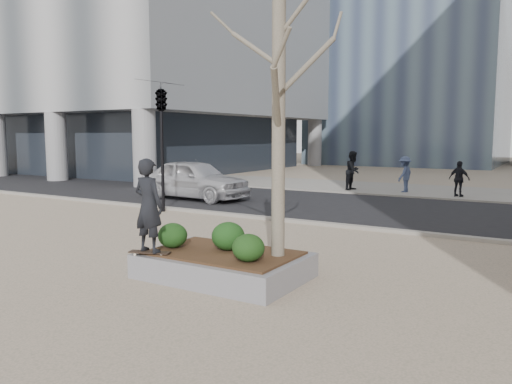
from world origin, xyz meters
The scene contains 16 objects.
ground centered at (0.00, 0.00, 0.00)m, with size 120.00×120.00×0.00m, color tan.
street centered at (0.00, 10.00, 0.01)m, with size 60.00×8.00×0.02m, color black.
far_sidewalk centered at (0.00, 17.00, 0.01)m, with size 60.00×6.00×0.02m, color gray.
planter centered at (1.00, 0.00, 0.23)m, with size 3.00×2.00×0.45m, color gray.
planter_mulch centered at (1.00, 0.00, 0.47)m, with size 2.70×1.70×0.04m, color #382314.
sycamore_tree centered at (2.00, 0.30, 3.79)m, with size 2.80×2.80×6.60m, color gray, non-canonical shape.
shrub_left centered at (-0.05, -0.23, 0.73)m, with size 0.57×0.57×0.49m, color #123611.
shrub_middle centered at (0.99, 0.16, 0.76)m, with size 0.64×0.64×0.54m, color #143811.
shrub_right centered at (1.78, -0.37, 0.73)m, with size 0.57×0.57×0.48m, color #163410.
skateboard centered at (-0.10, -0.82, 0.49)m, with size 0.78×0.20×0.07m, color black, non-canonical shape.
skateboarder centered at (-0.10, -0.82, 1.39)m, with size 0.63×0.41×1.73m, color black.
police_car centered at (-6.64, 8.82, 0.85)m, with size 1.95×4.85×1.65m, color silver.
pedestrian_a centered at (-2.20, 15.54, 0.96)m, with size 0.91×0.71×1.88m, color black.
pedestrian_b centered at (0.20, 15.88, 0.86)m, with size 1.08×0.62×1.67m, color #3C4A6D.
pedestrian_c centered at (2.69, 15.32, 0.80)m, with size 0.91×0.38×1.55m, color black.
traffic_light_near centered at (-5.50, 5.60, 2.25)m, with size 0.60×2.48×4.50m, color black, non-canonical shape.
Camera 1 is at (6.30, -7.55, 2.68)m, focal length 35.00 mm.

